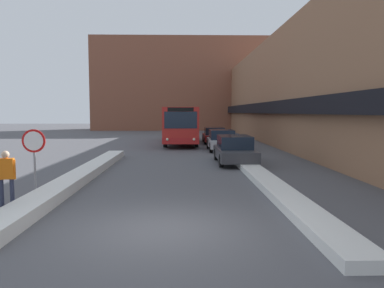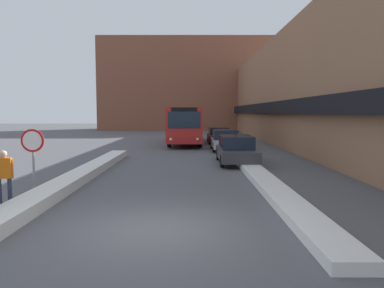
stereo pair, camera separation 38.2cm
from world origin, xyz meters
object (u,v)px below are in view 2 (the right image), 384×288
at_px(parked_car_middle, 226,140).
at_px(stop_sign, 34,147).
at_px(pedestrian, 5,172).
at_px(parked_car_front, 237,150).
at_px(parked_car_back, 219,135).
at_px(city_bus, 186,124).

distance_m(parked_car_middle, stop_sign, 16.04).
relative_size(parked_car_middle, pedestrian, 2.76).
relative_size(parked_car_front, parked_car_back, 0.98).
xyz_separation_m(city_bus, pedestrian, (-4.90, -21.75, -0.70)).
relative_size(stop_sign, pedestrian, 1.34).
distance_m(parked_car_front, parked_car_back, 13.06).
bearing_deg(stop_sign, city_bus, 76.97).
relative_size(parked_car_front, parked_car_middle, 1.04).
distance_m(parked_car_back, pedestrian, 23.30).
bearing_deg(city_bus, parked_car_back, 4.09).
bearing_deg(city_bus, pedestrian, -102.68).
bearing_deg(parked_car_middle, parked_car_front, -90.00).
xyz_separation_m(city_bus, parked_car_back, (2.89, 0.21, -0.98)).
height_order(parked_car_front, pedestrian, pedestrian).
relative_size(parked_car_back, stop_sign, 2.20).
height_order(stop_sign, pedestrian, stop_sign).
bearing_deg(city_bus, parked_car_front, -77.31).
bearing_deg(parked_car_front, parked_car_middle, 90.00).
relative_size(city_bus, parked_car_back, 2.56).
height_order(parked_car_middle, parked_car_back, parked_car_middle).
bearing_deg(city_bus, stop_sign, -103.03).
xyz_separation_m(parked_car_back, pedestrian, (-7.79, -21.96, 0.27)).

